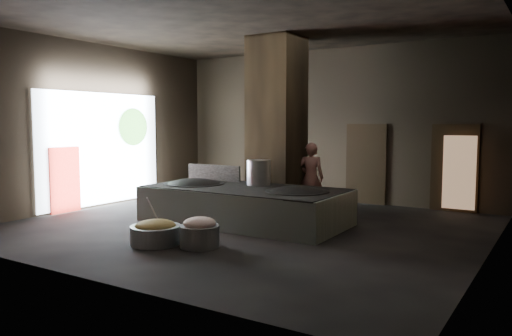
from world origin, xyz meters
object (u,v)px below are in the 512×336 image
Objects in this scene: hearth_platform at (244,205)px; wok_right at (297,195)px; stock_pot at (259,173)px; cook at (311,178)px; wok_left at (194,187)px; meat_basin at (200,236)px; veg_basin at (156,235)px.

wok_right reaches higher than hearth_platform.
stock_pot reaches higher than hearth_platform.
wok_right is 0.75× the size of cook.
wok_left is (-1.45, -0.05, 0.34)m from hearth_platform.
cook is 2.44× the size of meat_basin.
stock_pot reaches higher than meat_basin.
hearth_platform is 1.39m from wok_right.
wok_left is 2.42× the size of stock_pot.
wok_right reaches higher than veg_basin.
veg_basin is at bearing -96.67° from stock_pot.
stock_pot reaches higher than wok_left.
veg_basin is at bearing -122.10° from wok_right.
stock_pot is at bearing 21.80° from wok_left.
cook is (2.18, 2.04, 0.16)m from wok_left.
stock_pot reaches higher than veg_basin.
hearth_platform is 2.18m from cook.
meat_basin is (0.54, -2.34, -0.20)m from hearth_platform.
cook is at bearing 107.57° from wok_right.
wok_left is 2.80m from wok_right.
meat_basin is at bearing -108.68° from wok_right.
stock_pot is 1.61m from cook.
hearth_platform is 2.56× the size of cook.
wok_left reaches higher than meat_basin.
hearth_platform is at bearing 83.02° from veg_basin.
stock_pot is 0.33× the size of cook.
veg_basin is at bearing -162.39° from meat_basin.
wok_left is 1.07× the size of wok_right.
wok_right is at bearing 71.32° from meat_basin.
wok_right is at bearing 2.05° from wok_left.
wok_right is at bearing 87.38° from cook.
wok_right is 2.25× the size of stock_pot.
cook reaches higher than meat_basin.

